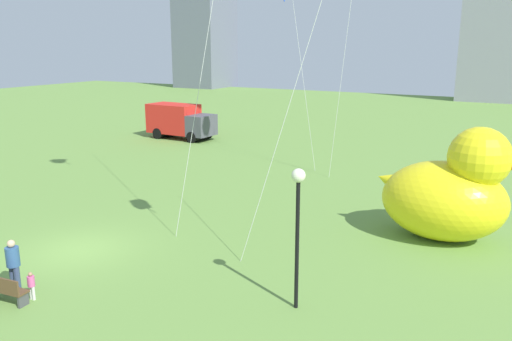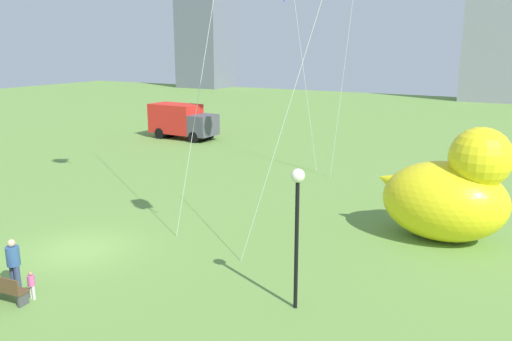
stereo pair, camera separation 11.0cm
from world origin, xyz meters
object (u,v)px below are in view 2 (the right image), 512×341
Objects in this scene: giant_inflatable_duck at (450,192)px; lamppost at (297,208)px; person_adult at (14,262)px; box_truck at (182,121)px; park_bench at (3,288)px; person_child at (31,284)px.

giant_inflatable_duck is 8.73m from lamppost.
box_truck is at bearing 115.89° from person_adult.
park_bench is at bearing -153.09° from lamppost.
park_bench is 0.81m from person_child.
person_child is 0.16× the size of giant_inflatable_duck.
park_bench is at bearing -60.33° from person_adult.
person_adult is at bearing 170.41° from person_child.
box_truck is (-12.12, 24.97, 0.49)m from person_adult.
box_truck is at bearing 116.00° from park_bench.
person_adult is 0.29× the size of box_truck.
person_adult is 27.76m from box_truck.
box_truck reaches higher than park_bench.
park_bench is 16.45m from giant_inflatable_duck.
box_truck reaches higher than person_child.
person_adult is at bearing 119.67° from park_bench.
lamppost is at bearing 25.19° from person_child.
giant_inflatable_duck is at bearing -29.95° from box_truck.
giant_inflatable_duck is 27.13m from box_truck.
box_truck is at bearing 133.45° from lamppost.
giant_inflatable_duck reaches higher than box_truck.
giant_inflatable_duck reaches higher than lamppost.
person_adult is 0.40× the size of lamppost.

